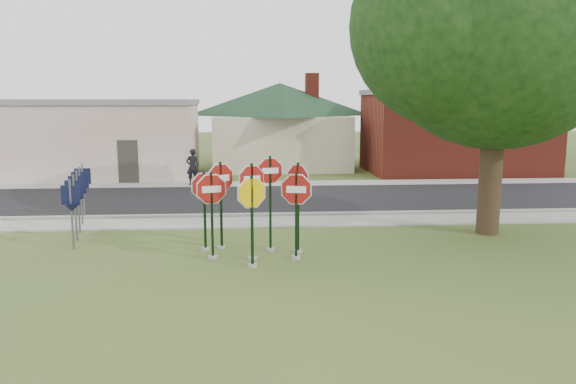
{
  "coord_description": "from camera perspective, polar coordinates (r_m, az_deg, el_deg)",
  "views": [
    {
      "loc": [
        -0.05,
        -13.33,
        4.19
      ],
      "look_at": [
        1.06,
        2.0,
        1.65
      ],
      "focal_mm": 35.0,
      "sensor_mm": 36.0,
      "label": 1
    }
  ],
  "objects": [
    {
      "name": "ground",
      "position": [
        13.97,
        -3.78,
        -8.09
      ],
      "size": [
        120.0,
        120.0,
        0.0
      ],
      "primitive_type": "plane",
      "color": "#37531F",
      "rests_on": "ground"
    },
    {
      "name": "road",
      "position": [
        23.7,
        -3.95,
        -0.77
      ],
      "size": [
        60.0,
        7.0,
        0.04
      ],
      "primitive_type": "cube",
      "color": "black",
      "rests_on": "ground"
    },
    {
      "name": "stop_sign_yellow",
      "position": [
        14.0,
        -3.69,
        -1.75
      ],
      "size": [
        0.98,
        0.47,
        2.44
      ],
      "color": "gray",
      "rests_on": "ground"
    },
    {
      "name": "stop_sign_far_right",
      "position": [
        15.26,
        1.03,
        -0.27
      ],
      "size": [
        0.71,
        0.83,
        2.62
      ],
      "color": "gray",
      "rests_on": "ground"
    },
    {
      "name": "curb",
      "position": [
        20.25,
        -3.91,
        -2.37
      ],
      "size": [
        60.0,
        0.2,
        0.14
      ],
      "primitive_type": "cube",
      "color": "#989991",
      "rests_on": "ground"
    },
    {
      "name": "sidewalk_near",
      "position": [
        19.28,
        -3.9,
        -3.09
      ],
      "size": [
        60.0,
        1.6,
        0.06
      ],
      "primitive_type": "cube",
      "color": "#989991",
      "rests_on": "ground"
    },
    {
      "name": "stop_sign_center",
      "position": [
        14.6,
        -3.69,
        -0.69
      ],
      "size": [
        0.91,
        0.42,
        2.66
      ],
      "color": "gray",
      "rests_on": "ground"
    },
    {
      "name": "stop_sign_back_right",
      "position": [
        15.47,
        -1.82,
        0.14
      ],
      "size": [
        0.97,
        0.24,
        2.76
      ],
      "color": "gray",
      "rests_on": "ground"
    },
    {
      "name": "oak_tree",
      "position": [
        18.6,
        20.72,
        16.33
      ],
      "size": [
        11.54,
        10.94,
        10.61
      ],
      "color": "black",
      "rests_on": "ground"
    },
    {
      "name": "stop_sign_right",
      "position": [
        14.68,
        0.84,
        -1.14
      ],
      "size": [
        1.11,
        0.26,
        2.44
      ],
      "color": "gray",
      "rests_on": "ground"
    },
    {
      "name": "bg_tree_right",
      "position": [
        45.11,
        25.57,
        10.26
      ],
      "size": [
        5.6,
        5.6,
        8.4
      ],
      "color": "black",
      "rests_on": "ground"
    },
    {
      "name": "stop_sign_far_left",
      "position": [
        15.71,
        -8.49,
        -0.84
      ],
      "size": [
        0.94,
        0.46,
        2.35
      ],
      "color": "gray",
      "rests_on": "ground"
    },
    {
      "name": "route_sign_row",
      "position": [
        18.85,
        -20.57,
        -0.27
      ],
      "size": [
        1.43,
        4.63,
        2.0
      ],
      "color": "#59595E",
      "rests_on": "ground"
    },
    {
      "name": "sidewalk_far",
      "position": [
        27.94,
        -3.99,
        0.81
      ],
      "size": [
        60.0,
        1.6,
        0.06
      ],
      "primitive_type": "cube",
      "color": "#989991",
      "rests_on": "ground"
    },
    {
      "name": "stop_sign_back_left",
      "position": [
        15.81,
        -6.85,
        -0.02
      ],
      "size": [
        0.96,
        0.66,
        2.6
      ],
      "color": "gray",
      "rests_on": "ground"
    },
    {
      "name": "building_brick",
      "position": [
        34.08,
        16.67,
        6.0
      ],
      "size": [
        10.2,
        6.2,
        4.75
      ],
      "color": "maroon",
      "rests_on": "ground"
    },
    {
      "name": "stop_sign_left",
      "position": [
        14.85,
        -7.76,
        -1.15
      ],
      "size": [
        1.07,
        0.32,
        2.43
      ],
      "color": "gray",
      "rests_on": "ground"
    },
    {
      "name": "building_house",
      "position": [
        35.39,
        -0.82,
        8.51
      ],
      "size": [
        11.6,
        11.6,
        6.2
      ],
      "color": "beige",
      "rests_on": "ground"
    },
    {
      "name": "pedestrian",
      "position": [
        27.77,
        -9.67,
        2.55
      ],
      "size": [
        0.74,
        0.6,
        1.77
      ],
      "primitive_type": "imported",
      "rotation": [
        0.0,
        0.0,
        3.45
      ],
      "color": "black",
      "rests_on": "sidewalk_far"
    },
    {
      "name": "building_stucco",
      "position": [
        32.64,
        -20.13,
        5.24
      ],
      "size": [
        12.2,
        6.2,
        4.2
      ],
      "color": "silver",
      "rests_on": "ground"
    }
  ]
}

